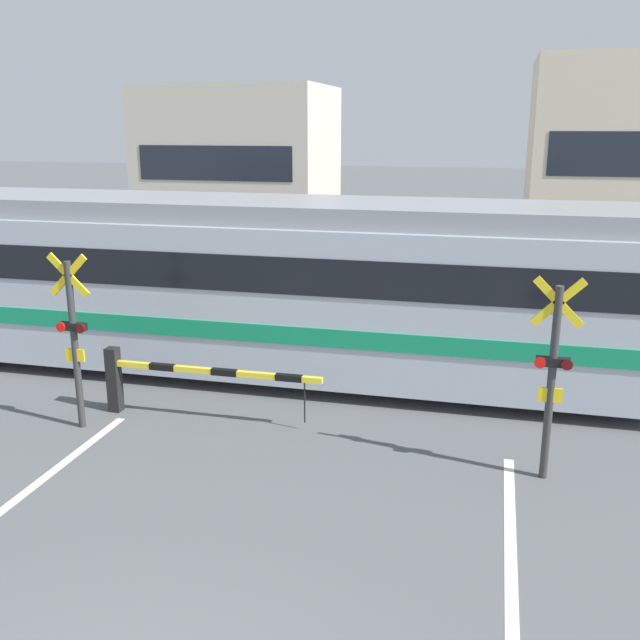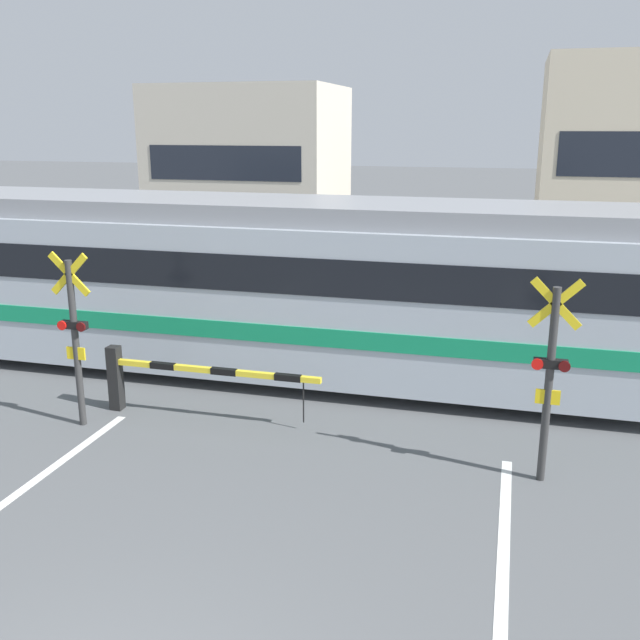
{
  "view_description": "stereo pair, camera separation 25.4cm",
  "coord_description": "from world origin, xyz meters",
  "views": [
    {
      "loc": [
        2.71,
        -3.4,
        4.72
      ],
      "look_at": [
        0.0,
        7.59,
        1.6
      ],
      "focal_mm": 40.0,
      "sensor_mm": 36.0,
      "label": 1
    },
    {
      "loc": [
        2.96,
        -3.33,
        4.72
      ],
      "look_at": [
        0.0,
        7.59,
        1.6
      ],
      "focal_mm": 40.0,
      "sensor_mm": 36.0,
      "label": 2
    }
  ],
  "objects": [
    {
      "name": "crossing_barrier_far",
      "position": [
        2.44,
        12.35,
        0.71
      ],
      "size": [
        3.72,
        0.2,
        1.12
      ],
      "color": "black",
      "rests_on": "ground_plane"
    },
    {
      "name": "commuter_train",
      "position": [
        -2.66,
        9.29,
        1.8
      ],
      "size": [
        16.83,
        2.81,
        3.37
      ],
      "color": "#ADB7C1",
      "rests_on": "ground_plane"
    },
    {
      "name": "building_left_of_street",
      "position": [
        -7.16,
        23.58,
        3.07
      ],
      "size": [
        6.89,
        5.41,
        6.14
      ],
      "color": "beige",
      "rests_on": "ground_plane"
    },
    {
      "name": "rail_track_near",
      "position": [
        0.0,
        8.57,
        0.04
      ],
      "size": [
        50.0,
        0.1,
        0.08
      ],
      "color": "#6B6051",
      "rests_on": "ground_plane"
    },
    {
      "name": "crossing_barrier_near",
      "position": [
        -2.44,
        6.75,
        0.71
      ],
      "size": [
        3.72,
        0.2,
        1.12
      ],
      "color": "black",
      "rests_on": "ground_plane"
    },
    {
      "name": "pedestrian",
      "position": [
        -1.25,
        14.53,
        0.99
      ],
      "size": [
        0.38,
        0.22,
        1.72
      ],
      "color": "#23232D",
      "rests_on": "ground_plane"
    },
    {
      "name": "crossing_signal_left",
      "position": [
        -3.57,
        6.01,
        1.56
      ],
      "size": [
        0.68,
        0.15,
        2.83
      ],
      "color": "#333333",
      "rests_on": "ground_plane"
    },
    {
      "name": "rail_track_far",
      "position": [
        0.0,
        10.01,
        0.04
      ],
      "size": [
        50.0,
        0.1,
        0.08
      ],
      "color": "#6B6051",
      "rests_on": "ground_plane"
    },
    {
      "name": "crossing_signal_right",
      "position": [
        3.57,
        6.01,
        1.56
      ],
      "size": [
        0.68,
        0.15,
        2.83
      ],
      "color": "#333333",
      "rests_on": "ground_plane"
    },
    {
      "name": "building_right_of_street",
      "position": [
        6.61,
        23.58,
        3.47
      ],
      "size": [
        5.78,
        5.41,
        6.94
      ],
      "color": "beige",
      "rests_on": "ground_plane"
    }
  ]
}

